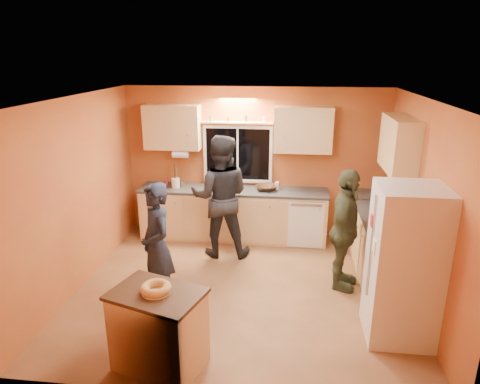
# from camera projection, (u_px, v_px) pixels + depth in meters

# --- Properties ---
(ground) EXTENTS (4.50, 4.50, 0.00)m
(ground) POSITION_uv_depth(u_px,v_px,m) (242.00, 288.00, 5.96)
(ground) COLOR brown
(ground) RESTS_ON ground
(room_shell) EXTENTS (4.54, 4.04, 2.61)m
(room_shell) POSITION_uv_depth(u_px,v_px,m) (254.00, 169.00, 5.83)
(room_shell) COLOR #B26D2D
(room_shell) RESTS_ON ground
(back_counter) EXTENTS (4.23, 0.62, 0.90)m
(back_counter) POSITION_uv_depth(u_px,v_px,m) (254.00, 215.00, 7.42)
(back_counter) COLOR tan
(back_counter) RESTS_ON ground
(right_counter) EXTENTS (0.62, 1.84, 0.90)m
(right_counter) POSITION_uv_depth(u_px,v_px,m) (382.00, 250.00, 6.08)
(right_counter) COLOR tan
(right_counter) RESTS_ON ground
(refrigerator) EXTENTS (0.72, 0.70, 1.80)m
(refrigerator) POSITION_uv_depth(u_px,v_px,m) (404.00, 265.00, 4.72)
(refrigerator) COLOR silver
(refrigerator) RESTS_ON ground
(island) EXTENTS (1.05, 0.86, 0.87)m
(island) POSITION_uv_depth(u_px,v_px,m) (159.00, 329.00, 4.36)
(island) COLOR tan
(island) RESTS_ON ground
(bundt_pastry) EXTENTS (0.31, 0.31, 0.09)m
(bundt_pastry) POSITION_uv_depth(u_px,v_px,m) (156.00, 288.00, 4.21)
(bundt_pastry) COLOR tan
(bundt_pastry) RESTS_ON island
(person_left) EXTENTS (0.67, 0.71, 1.64)m
(person_left) POSITION_uv_depth(u_px,v_px,m) (157.00, 246.00, 5.36)
(person_left) COLOR black
(person_left) RESTS_ON ground
(person_center) EXTENTS (1.00, 0.80, 1.95)m
(person_center) POSITION_uv_depth(u_px,v_px,m) (220.00, 197.00, 6.71)
(person_center) COLOR black
(person_center) RESTS_ON ground
(person_right) EXTENTS (0.68, 1.07, 1.70)m
(person_right) POSITION_uv_depth(u_px,v_px,m) (345.00, 230.00, 5.76)
(person_right) COLOR #353A25
(person_right) RESTS_ON ground
(mixing_bowl) EXTENTS (0.38, 0.38, 0.08)m
(mixing_bowl) POSITION_uv_depth(u_px,v_px,m) (266.00, 188.00, 7.27)
(mixing_bowl) COLOR #311E10
(mixing_bowl) RESTS_ON back_counter
(utensil_crock) EXTENTS (0.14, 0.14, 0.17)m
(utensil_crock) POSITION_uv_depth(u_px,v_px,m) (176.00, 183.00, 7.38)
(utensil_crock) COLOR #EEE6C7
(utensil_crock) RESTS_ON back_counter
(potted_plant) EXTENTS (0.27, 0.24, 0.29)m
(potted_plant) POSITION_uv_depth(u_px,v_px,m) (393.00, 214.00, 5.81)
(potted_plant) COLOR gray
(potted_plant) RESTS_ON right_counter
(red_box) EXTENTS (0.18, 0.14, 0.07)m
(red_box) POSITION_uv_depth(u_px,v_px,m) (388.00, 220.00, 5.90)
(red_box) COLOR #B31D1B
(red_box) RESTS_ON right_counter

